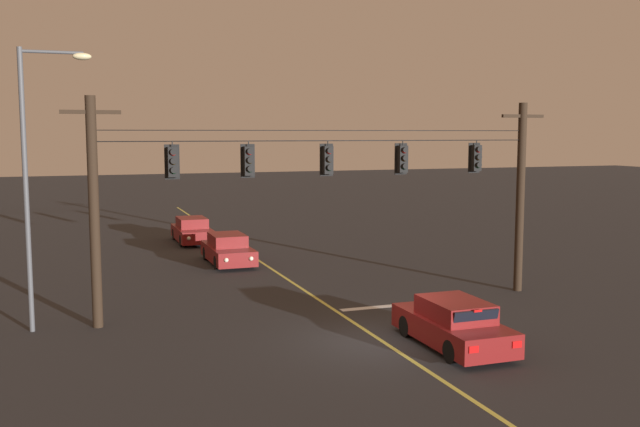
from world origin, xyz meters
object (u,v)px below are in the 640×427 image
object	(u,v)px
traffic_light_leftmost	(173,162)
car_oncoming_lead	(228,250)
car_oncoming_trailing	(192,231)
street_lamp_corner	(35,165)
car_waiting_near_lane	(453,325)
traffic_light_left_inner	(249,161)
traffic_light_centre	(328,160)
traffic_light_rightmost	(476,158)
traffic_light_right_inner	(403,159)

from	to	relation	value
traffic_light_leftmost	car_oncoming_lead	distance (m)	11.17
car_oncoming_trailing	street_lamp_corner	xyz separation A→B (m)	(-7.41, -16.36, 4.48)
car_waiting_near_lane	car_oncoming_trailing	world-z (taller)	same
traffic_light_leftmost	traffic_light_left_inner	size ratio (longest dim) A/B	1.00
traffic_light_centre	traffic_light_rightmost	xyz separation A→B (m)	(5.87, 0.00, 0.00)
traffic_light_left_inner	traffic_light_right_inner	distance (m)	5.63
traffic_light_right_inner	street_lamp_corner	world-z (taller)	street_lamp_corner
traffic_light_rightmost	traffic_light_left_inner	bearing A→B (deg)	180.00
car_oncoming_lead	traffic_light_rightmost	bearing A→B (deg)	-52.20
traffic_light_left_inner	street_lamp_corner	size ratio (longest dim) A/B	0.14
car_oncoming_lead	car_oncoming_trailing	xyz separation A→B (m)	(-0.47, 7.08, 0.00)
traffic_light_centre	traffic_light_rightmost	bearing A→B (deg)	0.00
traffic_light_centre	car_oncoming_lead	bearing A→B (deg)	98.86
traffic_light_left_inner	traffic_light_right_inner	world-z (taller)	same
car_waiting_near_lane	traffic_light_centre	bearing A→B (deg)	107.45
traffic_light_left_inner	car_oncoming_trailing	bearing A→B (deg)	87.09
traffic_light_leftmost	traffic_light_centre	distance (m)	5.28
car_oncoming_trailing	traffic_light_rightmost	bearing A→B (deg)	-64.72
traffic_light_right_inner	car_oncoming_trailing	distance (m)	17.82
car_oncoming_trailing	traffic_light_leftmost	bearing A→B (deg)	-101.37
traffic_light_centre	car_waiting_near_lane	distance (m)	7.39
traffic_light_leftmost	car_oncoming_trailing	bearing A→B (deg)	78.63
street_lamp_corner	traffic_light_leftmost	bearing A→B (deg)	-2.76
traffic_light_rightmost	traffic_light_centre	bearing A→B (deg)	180.00
traffic_light_leftmost	car_oncoming_trailing	distance (m)	17.48
car_waiting_near_lane	car_oncoming_trailing	xyz separation A→B (m)	(-3.70, 22.14, -0.00)
car_oncoming_lead	traffic_light_right_inner	bearing A→B (deg)	-65.48
traffic_light_centre	car_waiting_near_lane	bearing A→B (deg)	-72.55
traffic_light_centre	traffic_light_leftmost	bearing A→B (deg)	180.00
traffic_light_left_inner	street_lamp_corner	distance (m)	6.57
traffic_light_rightmost	car_oncoming_trailing	size ratio (longest dim) A/B	0.28
traffic_light_rightmost	street_lamp_corner	size ratio (longest dim) A/B	0.14
traffic_light_centre	car_oncoming_trailing	size ratio (longest dim) A/B	0.28
car_oncoming_lead	street_lamp_corner	bearing A→B (deg)	-130.34
traffic_light_right_inner	car_oncoming_lead	size ratio (longest dim) A/B	0.28
traffic_light_leftmost	traffic_light_rightmost	distance (m)	11.15
traffic_light_right_inner	street_lamp_corner	size ratio (longest dim) A/B	0.14
traffic_light_rightmost	car_waiting_near_lane	world-z (taller)	traffic_light_rightmost
traffic_light_right_inner	traffic_light_rightmost	size ratio (longest dim) A/B	1.00
car_waiting_near_lane	car_oncoming_lead	size ratio (longest dim) A/B	0.98
traffic_light_right_inner	car_oncoming_lead	distance (m)	11.35
car_oncoming_trailing	street_lamp_corner	distance (m)	18.51
traffic_light_centre	car_oncoming_lead	xyz separation A→B (m)	(-1.48, 9.48, -4.52)
car_waiting_near_lane	car_oncoming_lead	xyz separation A→B (m)	(-3.23, 15.06, -0.00)
traffic_light_leftmost	traffic_light_left_inner	xyz separation A→B (m)	(2.49, 0.00, 0.00)
traffic_light_leftmost	traffic_light_rightmost	world-z (taller)	same
traffic_light_leftmost	street_lamp_corner	size ratio (longest dim) A/B	0.14
traffic_light_left_inner	traffic_light_rightmost	world-z (taller)	same
car_waiting_near_lane	street_lamp_corner	distance (m)	13.30
car_oncoming_lead	car_oncoming_trailing	bearing A→B (deg)	93.79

